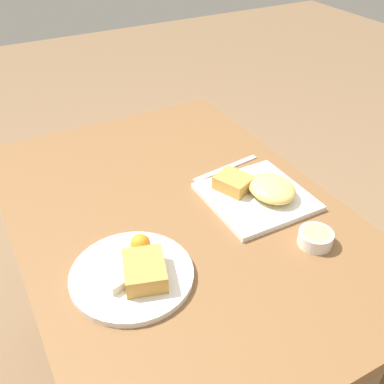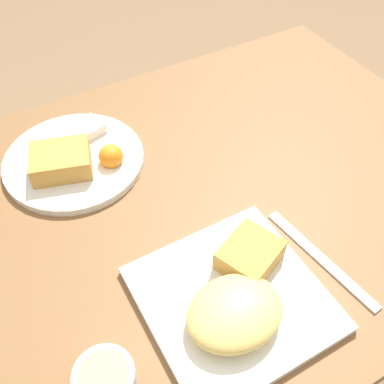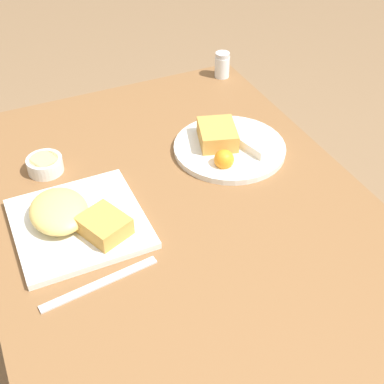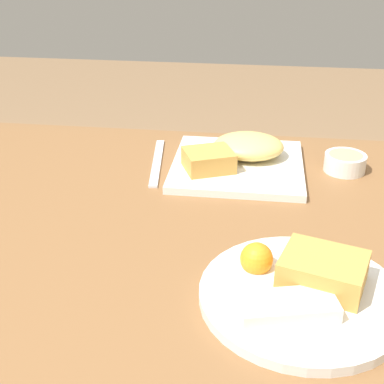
# 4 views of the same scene
# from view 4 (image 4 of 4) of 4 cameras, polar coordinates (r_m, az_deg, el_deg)

# --- Properties ---
(dining_table) EXTENTS (1.09, 0.77, 0.74)m
(dining_table) POSITION_cam_4_polar(r_m,az_deg,el_deg) (0.90, 0.58, -7.85)
(dining_table) COLOR brown
(dining_table) RESTS_ON ground_plane
(plate_square_near) EXTENTS (0.24, 0.24, 0.06)m
(plate_square_near) POSITION_cam_4_polar(r_m,az_deg,el_deg) (1.02, 4.97, 3.70)
(plate_square_near) COLOR white
(plate_square_near) RESTS_ON dining_table
(plate_oval_far) EXTENTS (0.26, 0.26, 0.05)m
(plate_oval_far) POSITION_cam_4_polar(r_m,az_deg,el_deg) (0.69, 11.68, -10.06)
(plate_oval_far) COLOR white
(plate_oval_far) RESTS_ON dining_table
(sauce_ramekin) EXTENTS (0.08, 0.08, 0.03)m
(sauce_ramekin) POSITION_cam_4_polar(r_m,az_deg,el_deg) (1.05, 16.00, 3.07)
(sauce_ramekin) COLOR white
(sauce_ramekin) RESTS_ON dining_table
(butter_knife) EXTENTS (0.04, 0.22, 0.00)m
(butter_knife) POSITION_cam_4_polar(r_m,az_deg,el_deg) (1.05, -3.75, 3.21)
(butter_knife) COLOR silver
(butter_knife) RESTS_ON dining_table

